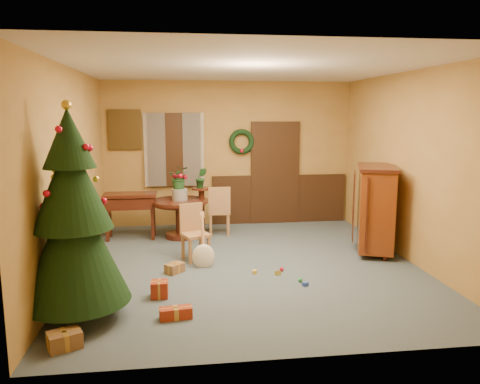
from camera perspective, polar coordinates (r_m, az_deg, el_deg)
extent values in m
plane|color=#34424B|center=(7.14, 1.04, -8.90)|extent=(5.50, 5.50, 0.00)
plane|color=silver|center=(6.81, 1.11, 14.94)|extent=(5.50, 5.50, 0.00)
plane|color=olive|center=(9.54, -1.36, 4.67)|extent=(5.00, 0.00, 5.00)
plane|color=olive|center=(4.16, 6.66, -1.76)|extent=(5.00, 0.00, 5.00)
plane|color=olive|center=(6.92, -19.89, 2.25)|extent=(0.00, 5.50, 5.50)
plane|color=olive|center=(7.61, 20.07, 2.85)|extent=(0.00, 5.50, 5.50)
cube|color=black|center=(9.79, 4.81, -0.84)|extent=(2.80, 0.06, 1.00)
cube|color=black|center=(9.68, 4.28, 2.34)|extent=(1.00, 0.08, 2.10)
cube|color=white|center=(9.71, 4.24, 2.07)|extent=(0.80, 0.03, 1.90)
cube|color=black|center=(9.43, -8.02, 5.14)|extent=(1.05, 0.08, 1.45)
cube|color=white|center=(9.46, -8.02, 5.15)|extent=(0.88, 0.03, 1.25)
cube|color=white|center=(9.39, -10.35, 5.06)|extent=(0.42, 0.02, 1.45)
cube|color=white|center=(9.38, -5.69, 5.16)|extent=(0.42, 0.02, 1.45)
torus|color=black|center=(9.47, 0.20, 6.16)|extent=(0.51, 0.11, 0.51)
cube|color=#4C3819|center=(9.48, -13.88, 7.40)|extent=(0.62, 0.05, 0.78)
cube|color=gray|center=(9.51, -13.86, 7.40)|extent=(0.48, 0.02, 0.62)
cylinder|color=black|center=(8.59, -7.34, -1.16)|extent=(1.02, 1.02, 0.05)
cylinder|color=black|center=(8.60, -7.34, -1.52)|extent=(0.91, 0.91, 0.04)
cylinder|color=black|center=(8.66, -7.30, -3.30)|extent=(0.16, 0.16, 0.57)
cylinder|color=black|center=(8.73, -7.26, -5.23)|extent=(0.55, 0.55, 0.09)
cylinder|color=slate|center=(8.57, -7.36, -0.30)|extent=(0.28, 0.28, 0.21)
imported|color=#1E4C23|center=(8.52, -7.41, 1.77)|extent=(0.37, 0.32, 0.41)
cube|color=#A57642|center=(7.30, -5.44, -5.22)|extent=(0.49, 0.49, 0.05)
cube|color=#A57642|center=(7.39, -5.99, -3.09)|extent=(0.37, 0.17, 0.45)
cube|color=#A57642|center=(7.55, -4.79, -6.38)|extent=(0.05, 0.05, 0.39)
cube|color=#A57642|center=(7.43, -6.97, -6.67)|extent=(0.05, 0.05, 0.39)
cube|color=#A57642|center=(7.28, -3.81, -6.97)|extent=(0.05, 0.05, 0.39)
cube|color=#A57642|center=(7.16, -6.06, -7.28)|extent=(0.05, 0.05, 0.39)
cube|color=#A57642|center=(8.82, -2.55, -2.42)|extent=(0.43, 0.43, 0.05)
cube|color=#A57642|center=(8.59, -2.52, -0.98)|extent=(0.40, 0.06, 0.48)
cube|color=#A57642|center=(8.71, -3.58, -4.11)|extent=(0.05, 0.05, 0.41)
cube|color=#A57642|center=(8.72, -1.43, -4.08)|extent=(0.05, 0.05, 0.41)
cube|color=#A57642|center=(9.03, -3.61, -3.62)|extent=(0.05, 0.05, 0.41)
cube|color=#A57642|center=(9.04, -1.53, -3.59)|extent=(0.05, 0.05, 0.41)
cylinder|color=black|center=(8.78, -4.70, -2.48)|extent=(0.11, 0.11, 0.87)
cylinder|color=black|center=(8.70, -4.74, 0.41)|extent=(0.35, 0.35, 0.03)
imported|color=#19471E|center=(8.67, -4.75, 1.75)|extent=(0.21, 0.17, 0.38)
cylinder|color=#382111|center=(5.65, -19.08, -13.18)|extent=(0.15, 0.15, 0.25)
cone|color=black|center=(5.41, -19.52, -5.60)|extent=(1.16, 1.16, 1.38)
cone|color=black|center=(5.28, -19.90, 1.07)|extent=(0.85, 0.85, 1.00)
cone|color=black|center=(5.24, -20.20, 6.22)|extent=(0.55, 0.55, 0.63)
sphere|color=gold|center=(5.23, -20.42, 9.92)|extent=(0.11, 0.11, 0.11)
cube|color=black|center=(8.67, -13.26, -0.35)|extent=(0.95, 0.47, 0.06)
cube|color=black|center=(8.69, -13.22, -1.28)|extent=(0.89, 0.43, 0.20)
cube|color=black|center=(8.80, -15.74, -3.10)|extent=(0.06, 0.33, 0.78)
cube|color=black|center=(8.72, -10.54, -3.02)|extent=(0.06, 0.33, 0.78)
cube|color=#5D1C0A|center=(7.92, 16.20, -1.93)|extent=(0.85, 1.17, 1.31)
cube|color=black|center=(7.82, 16.43, 2.88)|extent=(0.93, 1.25, 0.05)
cylinder|color=black|center=(7.70, 17.28, -7.61)|extent=(0.07, 0.07, 0.09)
cylinder|color=black|center=(8.47, 14.79, -5.92)|extent=(0.07, 0.07, 0.09)
cube|color=brown|center=(5.08, -20.60, -16.51)|extent=(0.38, 0.34, 0.16)
cube|color=gold|center=(5.08, -20.60, -16.51)|extent=(0.30, 0.16, 0.17)
cube|color=gold|center=(5.08, -20.60, -16.51)|extent=(0.14, 0.23, 0.17)
cube|color=maroon|center=(6.02, -9.78, -11.60)|extent=(0.21, 0.21, 0.20)
cube|color=gold|center=(6.02, -9.78, -11.60)|extent=(0.21, 0.03, 0.21)
cube|color=gold|center=(6.02, -9.78, -11.60)|extent=(0.03, 0.21, 0.21)
cube|color=brown|center=(6.87, -7.97, -9.16)|extent=(0.30, 0.31, 0.14)
cube|color=gold|center=(6.87, -7.97, -9.16)|extent=(0.20, 0.20, 0.14)
cube|color=gold|center=(6.87, -7.97, -9.16)|extent=(0.15, 0.15, 0.14)
cube|color=maroon|center=(5.43, -7.83, -14.39)|extent=(0.37, 0.19, 0.13)
cube|color=gold|center=(5.43, -7.83, -14.39)|extent=(0.37, 0.07, 0.13)
cube|color=gold|center=(5.43, -7.83, -14.39)|extent=(0.07, 0.16, 0.13)
cube|color=#2847AF|center=(6.38, 7.96, -11.06)|extent=(0.09, 0.09, 0.05)
sphere|color=green|center=(6.51, 7.35, -10.59)|extent=(0.06, 0.06, 0.06)
cube|color=gold|center=(6.78, 1.79, -9.70)|extent=(0.07, 0.09, 0.05)
sphere|color=red|center=(6.90, 5.10, -9.35)|extent=(0.06, 0.06, 0.06)
cube|color=gold|center=(6.75, 4.64, -9.82)|extent=(0.09, 0.08, 0.05)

